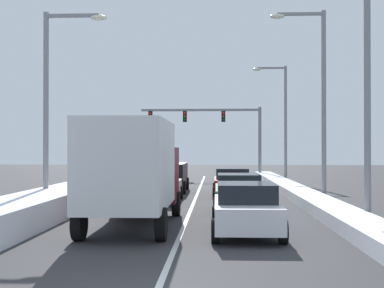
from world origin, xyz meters
TOP-DOWN VIEW (x-y plane):
  - ground_plane at (0.00, 15.33)m, footprint 120.00×120.00m
  - lane_stripe_between_right_lane_and_center_lane at (-0.00, 19.16)m, footprint 0.14×42.16m
  - snow_bank_right_shoulder at (5.30, 19.16)m, footprint 1.38×42.16m
  - snow_bank_left_shoulder at (-5.30, 19.16)m, footprint 2.19×42.16m
  - sedan_white_right_lane_nearest at (1.91, 7.48)m, footprint 2.00×4.50m
  - sedan_green_right_lane_second at (1.93, 13.11)m, footprint 2.00×4.50m
  - sedan_red_right_lane_third at (1.87, 19.50)m, footprint 2.00×4.50m
  - box_truck_center_lane_nearest at (-1.58, 8.66)m, footprint 2.53×7.20m
  - sedan_silver_center_lane_second at (-1.62, 16.67)m, footprint 2.00×4.50m
  - suv_black_center_lane_third at (-1.72, 22.79)m, footprint 2.16×4.90m
  - traffic_light_gantry at (1.18, 38.31)m, footprint 10.60×0.47m
  - street_lamp_right_near at (5.71, 9.58)m, footprint 2.66×0.36m
  - street_lamp_right_mid at (5.84, 17.25)m, footprint 2.66×0.36m
  - street_lamp_right_far at (6.05, 32.58)m, footprint 2.66×0.36m
  - street_lamp_left_mid at (-5.63, 13.43)m, footprint 2.66×0.36m

SIDE VIEW (x-z plane):
  - ground_plane at x=0.00m, z-range 0.00..0.00m
  - lane_stripe_between_right_lane_and_center_lane at x=0.00m, z-range 0.00..0.01m
  - snow_bank_right_shoulder at x=5.30m, z-range 0.00..0.46m
  - snow_bank_left_shoulder at x=-5.30m, z-range 0.00..0.88m
  - sedan_white_right_lane_nearest at x=1.91m, z-range 0.01..1.52m
  - sedan_green_right_lane_second at x=1.93m, z-range 0.01..1.52m
  - sedan_red_right_lane_third at x=1.87m, z-range 0.01..1.52m
  - sedan_silver_center_lane_second at x=-1.62m, z-range 0.01..1.52m
  - suv_black_center_lane_third at x=-1.72m, z-range 0.18..1.85m
  - box_truck_center_lane_nearest at x=-1.58m, z-range 0.22..3.58m
  - traffic_light_gantry at x=1.18m, z-range 1.62..7.82m
  - street_lamp_left_mid at x=-5.63m, z-range 0.80..8.98m
  - street_lamp_right_far at x=6.05m, z-range 0.82..9.71m
  - street_lamp_right_mid at x=5.84m, z-range 0.83..9.94m
  - street_lamp_right_near at x=5.71m, z-range 0.83..10.06m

